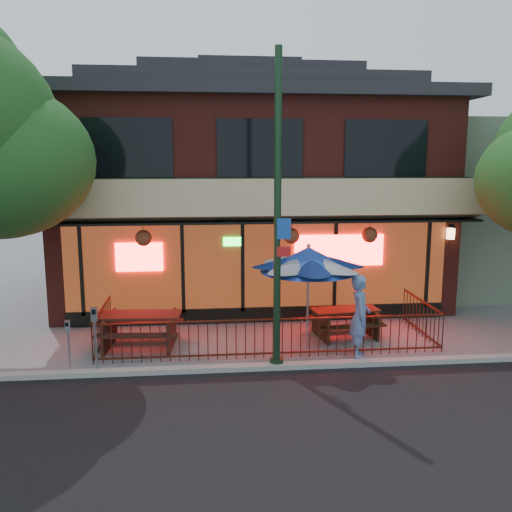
{
  "coord_description": "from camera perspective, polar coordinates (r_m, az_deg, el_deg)",
  "views": [
    {
      "loc": [
        -1.64,
        -12.03,
        4.63
      ],
      "look_at": [
        -0.23,
        2.0,
        2.17
      ],
      "focal_mm": 38.0,
      "sensor_mm": 36.0,
      "label": 1
    }
  ],
  "objects": [
    {
      "name": "street_light",
      "position": [
        11.84,
        2.28,
        2.71
      ],
      "size": [
        0.43,
        0.32,
        7.0
      ],
      "color": "black",
      "rests_on": "ground"
    },
    {
      "name": "parking_meter_far",
      "position": [
        12.58,
        -19.17,
        -8.19
      ],
      "size": [
        0.13,
        0.11,
        1.24
      ],
      "color": "#9A9CA2",
      "rests_on": "ground"
    },
    {
      "name": "pedestrian",
      "position": [
        13.19,
        10.87,
        -6.23
      ],
      "size": [
        0.64,
        0.82,
        2.01
      ],
      "primitive_type": "imported",
      "rotation": [
        0.0,
        0.0,
        1.34
      ],
      "color": "#5C7EB8",
      "rests_on": "ground"
    },
    {
      "name": "picnic_table_right",
      "position": [
        14.76,
        9.34,
        -6.48
      ],
      "size": [
        1.93,
        1.57,
        0.76
      ],
      "color": "black",
      "rests_on": "ground"
    },
    {
      "name": "picnic_table_left",
      "position": [
        14.04,
        -12.1,
        -7.14
      ],
      "size": [
        2.13,
        1.69,
        0.86
      ],
      "color": "#391C15",
      "rests_on": "ground"
    },
    {
      "name": "parking_meter_near",
      "position": [
        12.4,
        -16.59,
        -7.39
      ],
      "size": [
        0.13,
        0.12,
        1.52
      ],
      "color": "gray",
      "rests_on": "ground"
    },
    {
      "name": "patio_fence",
      "position": [
        13.26,
        1.65,
        -7.65
      ],
      "size": [
        8.44,
        2.62,
        1.0
      ],
      "color": "#44190E",
      "rests_on": "ground"
    },
    {
      "name": "neighbor_building",
      "position": [
        22.48,
        22.62,
        4.98
      ],
      "size": [
        6.0,
        7.0,
        6.0
      ],
      "primitive_type": "cube",
      "color": "slate",
      "rests_on": "ground"
    },
    {
      "name": "curb",
      "position": [
        12.51,
        2.23,
        -11.52
      ],
      "size": [
        80.0,
        0.25,
        0.12
      ],
      "primitive_type": "cube",
      "color": "#999993",
      "rests_on": "ground"
    },
    {
      "name": "restaurant_building",
      "position": [
        19.22,
        -0.85,
        8.4
      ],
      "size": [
        12.96,
        9.49,
        8.05
      ],
      "color": "maroon",
      "rests_on": "ground"
    },
    {
      "name": "ground",
      "position": [
        13.0,
        1.92,
        -10.97
      ],
      "size": [
        80.0,
        80.0,
        0.0
      ],
      "primitive_type": "plane",
      "color": "gray",
      "rests_on": "ground"
    },
    {
      "name": "patio_umbrella",
      "position": [
        13.2,
        5.54,
        -0.36
      ],
      "size": [
        2.35,
        2.35,
        2.68
      ],
      "color": "gray",
      "rests_on": "ground"
    }
  ]
}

